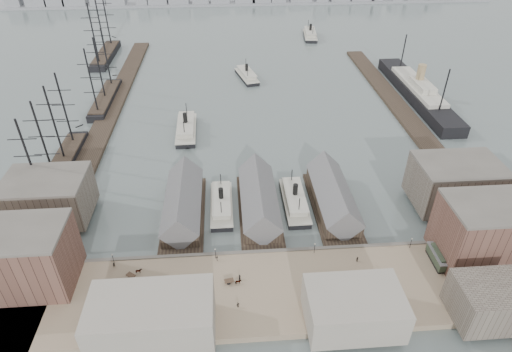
{
  "coord_description": "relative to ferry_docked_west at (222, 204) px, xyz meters",
  "views": [
    {
      "loc": [
        -9.85,
        -99.73,
        95.26
      ],
      "look_at": [
        0.0,
        30.0,
        6.0
      ],
      "focal_mm": 30.0,
      "sensor_mm": 36.0,
      "label": 1
    }
  ],
  "objects": [
    {
      "name": "pedestrian_1",
      "position": [
        -34.49,
        -38.08,
        0.71
      ],
      "size": [
        1.02,
        1.04,
        1.69
      ],
      "primitive_type": "imported",
      "rotation": [
        0.0,
        0.0,
        2.28
      ],
      "color": "black",
      "rests_on": "quay"
    },
    {
      "name": "pedestrian_3",
      "position": [
        3.99,
        -44.89,
        0.74
      ],
      "size": [
        1.11,
        0.75,
        1.75
      ],
      "primitive_type": "imported",
      "rotation": [
        0.0,
        0.0,
        3.49
      ],
      "color": "black",
      "rests_on": "quay"
    },
    {
      "name": "ferry_open_near",
      "position": [
        -15.65,
        57.03,
        0.33
      ],
      "size": [
        9.5,
        29.64,
        10.52
      ],
      "rotation": [
        0.0,
        0.0,
        0.02
      ],
      "color": "black",
      "rests_on": "ground"
    },
    {
      "name": "sailing_ship_mid",
      "position": [
        -59.8,
        93.75,
        0.3
      ],
      "size": [
        8.27,
        47.76,
        33.98
      ],
      "color": "black",
      "rests_on": "ground"
    },
    {
      "name": "quay",
      "position": [
        13.0,
        -39.44,
        -1.13
      ],
      "size": [
        180.0,
        30.0,
        2.0
      ],
      "primitive_type": "cube",
      "color": "#8B775D",
      "rests_on": "ground"
    },
    {
      "name": "horse_cart_center",
      "position": [
        3.48,
        -36.72,
        0.65
      ],
      "size": [
        4.92,
        2.05,
        1.5
      ],
      "rotation": [
        0.0,
        0.0,
        1.76
      ],
      "color": "black",
      "rests_on": "quay"
    },
    {
      "name": "lamp_post_near_e",
      "position": [
        28.0,
        -26.44,
        2.58
      ],
      "size": [
        0.44,
        0.44,
        3.92
      ],
      "color": "black",
      "rests_on": "quay"
    },
    {
      "name": "ground",
      "position": [
        13.0,
        -19.44,
        -2.13
      ],
      "size": [
        900.0,
        900.0,
        0.0
      ],
      "primitive_type": "plane",
      "color": "#556261",
      "rests_on": "ground"
    },
    {
      "name": "pedestrian_4",
      "position": [
        4.85,
        -35.29,
        0.77
      ],
      "size": [
        0.9,
        1.04,
        1.8
      ],
      "primitive_type": "imported",
      "rotation": [
        0.0,
        0.0,
        1.12
      ],
      "color": "black",
      "rests_on": "quay"
    },
    {
      "name": "lamp_post_far_e",
      "position": [
        58.0,
        -26.44,
        2.58
      ],
      "size": [
        0.44,
        0.44,
        3.92
      ],
      "color": "black",
      "rests_on": "quay"
    },
    {
      "name": "ferry_docked_east",
      "position": [
        26.0,
        -0.12,
        0.11
      ],
      "size": [
        8.02,
        26.74,
        9.55
      ],
      "color": "black",
      "rests_on": "ground"
    },
    {
      "name": "street_bldg_west",
      "position": [
        -17.0,
        -51.44,
        5.87
      ],
      "size": [
        30.0,
        16.0,
        12.0
      ],
      "primitive_type": "cube",
      "color": "gray",
      "rests_on": "quay"
    },
    {
      "name": "pedestrian_7",
      "position": [
        41.95,
        -42.46,
        0.74
      ],
      "size": [
        1.05,
        1.29,
        1.74
      ],
      "primitive_type": "imported",
      "rotation": [
        0.0,
        0.0,
        1.14
      ],
      "color": "black",
      "rests_on": "quay"
    },
    {
      "name": "lamp_post_near_w",
      "position": [
        -2.0,
        -26.44,
        2.58
      ],
      "size": [
        0.44,
        0.44,
        3.92
      ],
      "color": "black",
      "rests_on": "quay"
    },
    {
      "name": "ferry_shed_west",
      "position": [
        -13.0,
        -2.56,
        2.51
      ],
      "size": [
        14.0,
        42.0,
        12.6
      ],
      "color": "#2D231C",
      "rests_on": "ground"
    },
    {
      "name": "warehouse_east_front",
      "position": [
        79.0,
        -31.44,
        9.37
      ],
      "size": [
        30.0,
        18.0,
        19.0
      ],
      "primitive_type": "cube",
      "color": "brown",
      "rests_on": "east_land"
    },
    {
      "name": "pedestrian_5",
      "position": [
        28.94,
        -37.26,
        0.74
      ],
      "size": [
        0.72,
        0.59,
        1.74
      ],
      "primitive_type": "imported",
      "rotation": [
        0.0,
        0.0,
        0.21
      ],
      "color": "black",
      "rests_on": "quay"
    },
    {
      "name": "lamp_post_far_w",
      "position": [
        -32.0,
        -26.44,
        2.58
      ],
      "size": [
        0.44,
        0.44,
        3.92
      ],
      "color": "black",
      "rests_on": "quay"
    },
    {
      "name": "ocean_steamer",
      "position": [
        105.0,
        87.05,
        1.78
      ],
      "size": [
        12.46,
        91.09,
        18.22
      ],
      "color": "black",
      "rests_on": "ground"
    },
    {
      "name": "tram",
      "position": [
        63.34,
        -32.93,
        1.73
      ],
      "size": [
        2.8,
        10.24,
        3.63
      ],
      "rotation": [
        0.0,
        0.0,
        -0.01
      ],
      "color": "black",
      "rests_on": "quay"
    },
    {
      "name": "ferry_shed_center",
      "position": [
        13.0,
        -2.56,
        2.51
      ],
      "size": [
        14.0,
        42.0,
        12.6
      ],
      "color": "#2D231C",
      "rests_on": "ground"
    },
    {
      "name": "east_wharf",
      "position": [
        91.0,
        70.56,
        -1.33
      ],
      "size": [
        10.0,
        180.0,
        1.6
      ],
      "primitive_type": "cube",
      "color": "#2D231C",
      "rests_on": "ground"
    },
    {
      "name": "ferry_open_mid",
      "position": [
        15.96,
        121.42,
        0.05
      ],
      "size": [
        13.83,
        27.2,
        9.32
      ],
      "rotation": [
        0.0,
        0.0,
        0.24
      ],
      "color": "black",
      "rests_on": "ground"
    },
    {
      "name": "ferry_docked_west",
      "position": [
        0.0,
        0.0,
        0.0
      ],
      "size": [
        7.65,
        25.48,
        9.1
      ],
      "color": "black",
      "rests_on": "ground"
    },
    {
      "name": "pedestrian_8",
      "position": [
        45.71,
        -35.95,
        0.69
      ],
      "size": [
        1.0,
        0.91,
        1.64
      ],
      "primitive_type": "imported",
      "rotation": [
        0.0,
        0.0,
        2.47
      ],
      "color": "black",
      "rests_on": "quay"
    },
    {
      "name": "sailing_ship_near",
      "position": [
        -63.54,
        27.31,
        0.36
      ],
      "size": [
        8.27,
        56.98,
        34.01
      ],
      "color": "black",
      "rests_on": "ground"
    },
    {
      "name": "horse_cart_left",
      "position": [
        -24.53,
        -31.06,
        0.73
      ],
      "size": [
        4.6,
        4.0,
        1.73
      ],
      "rotation": [
        0.0,
        0.0,
        0.92
      ],
      "color": "black",
      "rests_on": "quay"
    },
    {
      "name": "warehouse_west_back",
      "position": [
        -57.0,
        -1.44,
        6.87
      ],
      "size": [
        26.0,
        20.0,
        14.0
      ],
      "primitive_type": "cube",
      "color": "#60564C",
      "rests_on": "west_land"
    },
    {
      "name": "seawall",
      "position": [
        13.0,
        -24.64,
        -0.98
      ],
      "size": [
        180.0,
        1.2,
        2.3
      ],
      "primitive_type": "cube",
      "color": "#59544C",
      "rests_on": "ground"
    },
    {
      "name": "street_bldg_center",
      "position": [
        33.0,
        -51.44,
        4.87
      ],
      "size": [
        24.0,
        16.0,
        10.0
      ],
      "primitive_type": "cube",
      "color": "gray",
      "rests_on": "quay"
    },
    {
      "name": "pedestrian_6",
      "position": [
        40.19,
        -30.8,
        0.7
      ],
      "size": [
        0.84,
        0.96,
        1.66
      ],
      "primitive_type": "imported",
      "rotation": [
        0.0,
        0.0,
        1.88
      ],
      "color": "black",
      "rests_on": "quay"
    },
    {
      "name": "street_bldg_east",
      "position": [
        68.0,
        -52.44,
        5.37
      ],
      "size": [
        18.0,
        14.0,
        11.0
      ],
      "primitive_type": "cube",
      "color": "#60564C",
      "rests_on": "quay"
    },
    {
      "name": "pedestrian_0",
      "position": [
        -31.75,
        -27.69,
        0.74
      ],
      "size": [
        0.77,
        0.7,
        1.74
      ],
      "primitive_type": "imported",
      "rotation": [
        0.0,
        0.0,
        3.6
      ],
      "color": "black",
      "rests_on": "quay"
    },
    {
      "name": "pedestrian_2",
      "position": [
        -1.51,
        -27.44,
        0.69
      ],
      "size": [
        0.71,
        1.12,
        1.65
      ],
      "primitive_type": "imported",
      "rotation": [
        0.0,
        0.0,
        1.66
      ],
      "color": "black",
      "rests_on": "quay"
    },
    {
      "name": "sailing_ship_far",
      "position": [
        -74.25,
        164.02,
        0.66
      ],
      "size": [
        9.41,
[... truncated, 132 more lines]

